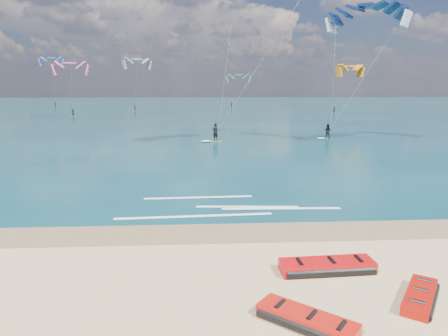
# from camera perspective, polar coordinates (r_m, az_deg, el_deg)

# --- Properties ---
(ground) EXTENTS (320.00, 320.00, 0.00)m
(ground) POSITION_cam_1_polar(r_m,az_deg,el_deg) (52.56, -3.54, 5.24)
(ground) COLOR tan
(ground) RESTS_ON ground
(wet_sand_strip) EXTENTS (320.00, 2.40, 0.01)m
(wet_sand_strip) POSITION_cam_1_polar(r_m,az_deg,el_deg) (16.30, -4.04, -9.22)
(wet_sand_strip) COLOR brown
(wet_sand_strip) RESTS_ON ground
(sea) EXTENTS (320.00, 200.00, 0.04)m
(sea) POSITION_cam_1_polar(r_m,az_deg,el_deg) (116.38, -3.42, 8.72)
(sea) COLOR #0A3638
(sea) RESTS_ON ground
(packed_kite_left) EXTENTS (3.26, 1.38, 0.44)m
(packed_kite_left) POSITION_cam_1_polar(r_m,az_deg,el_deg) (13.53, 14.45, -14.13)
(packed_kite_left) COLOR red
(packed_kite_left) RESTS_ON ground
(packed_kite_mid) EXTENTS (2.76, 2.54, 0.40)m
(packed_kite_mid) POSITION_cam_1_polar(r_m,az_deg,el_deg) (10.75, 11.68, -21.25)
(packed_kite_mid) COLOR red
(packed_kite_mid) RESTS_ON ground
(packed_kite_right) EXTENTS (2.16, 2.44, 0.36)m
(packed_kite_right) POSITION_cam_1_polar(r_m,az_deg,el_deg) (12.71, 26.14, -16.76)
(packed_kite_right) COLOR #AF1107
(packed_kite_right) RESTS_ON ground
(kitesurfer_main) EXTENTS (11.75, 9.86, 18.06)m
(kitesurfer_main) POSITION_cam_1_polar(r_m,az_deg,el_deg) (39.28, 2.66, 16.66)
(kitesurfer_main) COLOR yellow
(kitesurfer_main) RESTS_ON sea
(kitesurfer_far) EXTENTS (8.33, 7.91, 14.98)m
(kitesurfer_far) POSITION_cam_1_polar(r_m,az_deg,el_deg) (44.34, 17.30, 13.71)
(kitesurfer_far) COLOR yellow
(kitesurfer_far) RESTS_ON sea
(shoreline_foam) EXTENTS (10.57, 3.63, 0.01)m
(shoreline_foam) POSITION_cam_1_polar(r_m,az_deg,el_deg) (19.40, 0.51, -5.63)
(shoreline_foam) COLOR white
(shoreline_foam) RESTS_ON ground
(distant_kites) EXTENTS (76.08, 37.45, 13.18)m
(distant_kites) POSITION_cam_1_polar(r_m,az_deg,el_deg) (95.14, -9.47, 11.23)
(distant_kites) COLOR blue
(distant_kites) RESTS_ON ground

